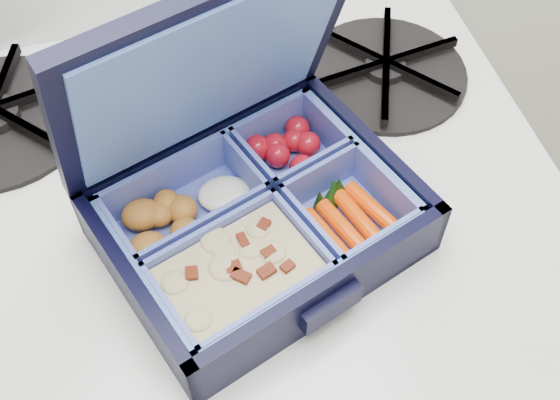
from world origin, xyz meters
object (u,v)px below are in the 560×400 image
object	(u,v)px
stove	(248,376)
bento_box	(259,221)
burner_grate	(385,67)
fork	(267,131)

from	to	relation	value
stove	bento_box	size ratio (longest dim) A/B	3.69
burner_grate	bento_box	bearing A→B (deg)	-136.71
stove	burner_grate	size ratio (longest dim) A/B	5.30
stove	fork	size ratio (longest dim) A/B	5.03
bento_box	burner_grate	xyz separation A→B (m)	(0.17, 0.16, -0.02)
stove	fork	distance (m)	0.46
bento_box	fork	xyz separation A→B (m)	(0.04, 0.12, -0.03)
bento_box	burner_grate	world-z (taller)	bento_box
bento_box	fork	distance (m)	0.13
burner_grate	fork	world-z (taller)	burner_grate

